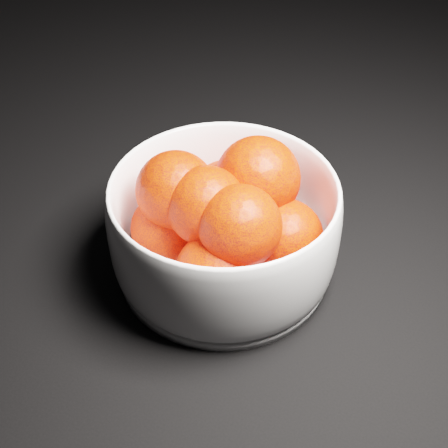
% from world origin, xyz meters
% --- Properties ---
extents(ground, '(3.00, 3.00, 0.00)m').
position_xyz_m(ground, '(0.00, 0.00, 0.00)').
color(ground, black).
rests_on(ground, ground).
extents(bowl, '(0.22, 0.22, 0.11)m').
position_xyz_m(bowl, '(0.23, -0.25, 0.05)').
color(bowl, white).
rests_on(bowl, ground).
extents(orange_pile, '(0.18, 0.18, 0.12)m').
position_xyz_m(orange_pile, '(0.23, -0.25, 0.07)').
color(orange_pile, '#FD1F05').
rests_on(orange_pile, bowl).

